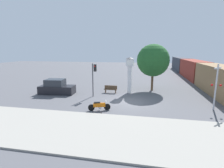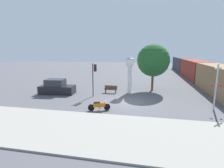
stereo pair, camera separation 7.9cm
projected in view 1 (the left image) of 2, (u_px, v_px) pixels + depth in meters
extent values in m
plane|color=#56565B|center=(128.00, 102.00, 17.93)|extent=(120.00, 120.00, 0.00)
cube|color=#9E998E|center=(116.00, 133.00, 11.20)|extent=(36.00, 6.00, 0.10)
cylinder|color=black|center=(107.00, 107.00, 15.53)|extent=(0.58, 0.28, 0.58)
cylinder|color=black|center=(91.00, 108.00, 15.34)|extent=(0.58, 0.28, 0.58)
cube|color=orange|center=(99.00, 105.00, 15.39)|extent=(1.08, 0.55, 0.35)
cube|color=black|center=(97.00, 103.00, 15.33)|extent=(0.59, 0.39, 0.10)
cylinder|color=silver|center=(100.00, 108.00, 15.45)|extent=(0.32, 0.27, 0.27)
cube|color=silver|center=(106.00, 101.00, 15.41)|extent=(0.19, 0.42, 0.04)
cube|color=white|center=(130.00, 80.00, 21.54)|extent=(0.46, 0.46, 3.38)
cube|color=white|center=(130.00, 62.00, 21.14)|extent=(0.87, 0.87, 0.87)
cylinder|color=white|center=(129.00, 63.00, 20.71)|extent=(0.70, 0.02, 0.70)
cone|color=#333338|center=(130.00, 58.00, 21.04)|extent=(1.04, 1.04, 0.20)
cube|color=olive|center=(222.00, 81.00, 20.57)|extent=(2.80, 12.67, 3.40)
cube|color=maroon|center=(193.00, 69.00, 33.35)|extent=(2.80, 12.67, 3.40)
cube|color=#333842|center=(181.00, 64.00, 46.12)|extent=(2.80, 12.67, 3.40)
cylinder|color=#47474C|center=(93.00, 80.00, 19.90)|extent=(0.12, 0.12, 3.80)
cube|color=black|center=(95.00, 68.00, 19.57)|extent=(0.28, 0.24, 0.80)
sphere|color=red|center=(95.00, 66.00, 19.39)|extent=(0.16, 0.16, 0.16)
cylinder|color=#B7B7BC|center=(216.00, 87.00, 15.31)|extent=(0.14, 0.14, 4.10)
cube|color=white|center=(218.00, 68.00, 14.99)|extent=(0.82, 0.82, 0.14)
sphere|color=red|center=(212.00, 85.00, 15.29)|extent=(0.20, 0.20, 0.20)
sphere|color=red|center=(221.00, 85.00, 15.16)|extent=(0.20, 0.20, 0.20)
cylinder|color=brown|center=(152.00, 82.00, 23.03)|extent=(0.30, 0.30, 2.31)
sphere|color=#235B28|center=(153.00, 60.00, 22.49)|extent=(4.17, 4.17, 4.17)
cube|color=brown|center=(111.00, 89.00, 21.77)|extent=(1.60, 0.44, 0.08)
cube|color=brown|center=(111.00, 87.00, 21.91)|extent=(1.60, 0.06, 0.44)
cube|color=brown|center=(106.00, 91.00, 21.94)|extent=(0.08, 0.35, 0.41)
cube|color=brown|center=(116.00, 92.00, 21.69)|extent=(0.08, 0.35, 0.41)
cube|color=black|center=(57.00, 90.00, 21.39)|extent=(4.36, 2.20, 1.00)
cube|color=#262B33|center=(55.00, 82.00, 21.24)|extent=(2.35, 1.86, 0.80)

